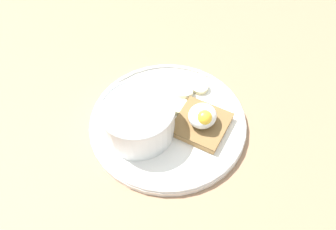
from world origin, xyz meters
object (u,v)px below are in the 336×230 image
toast_slice (201,124)px  banana_slice_front (179,106)px  oatmeal_bowl (138,119)px  banana_slice_left (184,93)px  banana_slice_back (199,86)px  poached_egg (203,116)px

toast_slice → banana_slice_front: (0.97, 5.67, -0.25)cm
oatmeal_bowl → banana_slice_left: bearing=-7.3°
oatmeal_bowl → banana_slice_back: oatmeal_bowl is taller
oatmeal_bowl → banana_slice_left: 11.53cm
toast_slice → banana_slice_left: banana_slice_left is taller
banana_slice_front → banana_slice_left: (2.95, 1.00, 0.19)cm
banana_slice_left → banana_slice_back: size_ratio=1.29×
toast_slice → banana_slice_front: 5.75cm
poached_egg → banana_slice_back: bearing=38.3°
poached_egg → banana_slice_back: 9.53cm
banana_slice_back → banana_slice_front: bearing=178.7°
banana_slice_left → poached_egg: bearing=-120.7°
oatmeal_bowl → banana_slice_back: bearing=-10.2°
poached_egg → banana_slice_left: size_ratio=1.01×
toast_slice → banana_slice_left: size_ratio=2.03×
oatmeal_bowl → banana_slice_left: (11.16, -1.43, -2.52)cm
banana_slice_left → banana_slice_front: bearing=-161.2°
poached_egg → banana_slice_back: poached_egg is taller
oatmeal_bowl → banana_slice_back: (14.30, -2.57, -2.63)cm
toast_slice → banana_slice_front: size_ratio=2.55×
toast_slice → banana_slice_back: 8.97cm
banana_slice_left → oatmeal_bowl: bearing=172.7°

